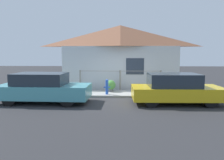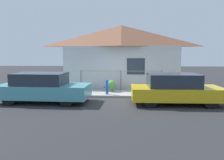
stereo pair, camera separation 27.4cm
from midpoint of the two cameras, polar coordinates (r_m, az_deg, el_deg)
The scene contains 10 objects.
ground_plane at distance 11.43m, azimuth 1.46°, elevation -4.67°, with size 60.00×60.00×0.00m, color #2D2D30.
sidewalk at distance 12.35m, azimuth 1.51°, elevation -3.55°, with size 24.00×1.90×0.11m.
house at distance 14.52m, azimuth 1.67°, elevation 10.68°, with size 7.67×2.23×4.14m.
fence at distance 13.04m, azimuth 1.56°, elevation 0.19°, with size 4.90×0.10×1.21m.
car_left at distance 10.75m, azimuth -18.18°, elevation -1.97°, with size 4.27×1.90×1.39m.
car_right at distance 10.36m, azimuth 15.53°, elevation -2.24°, with size 4.07×1.84×1.39m.
fire_hydrant at distance 11.76m, azimuth -1.99°, elevation -1.70°, with size 0.36×0.16×0.81m.
potted_plant_near_hydrant at distance 12.63m, azimuth -0.93°, elevation -1.38°, with size 0.56×0.56×0.66m.
potted_plant_by_fence at distance 13.21m, azimuth -13.95°, elevation -1.34°, with size 0.49×0.49×0.62m.
potted_plant_corner at distance 13.15m, azimuth 14.47°, elevation -1.71°, with size 0.39×0.39×0.49m.
Camera 1 is at (-0.00, -11.21, 2.27)m, focal length 35.00 mm.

